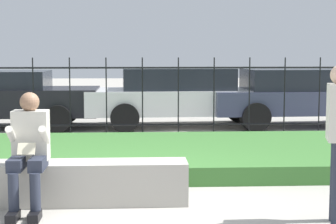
{
  "coord_description": "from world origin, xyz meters",
  "views": [
    {
      "loc": [
        0.27,
        -6.26,
        1.72
      ],
      "look_at": [
        0.7,
        2.01,
        0.82
      ],
      "focal_mm": 60.0,
      "sensor_mm": 36.0,
      "label": 1
    }
  ],
  "objects_px": {
    "stone_bench": "(83,185)",
    "car_parked_center": "(183,95)",
    "car_parked_right": "(304,95)",
    "person_seated_reader": "(29,146)",
    "car_parked_left": "(2,97)"
  },
  "relations": [
    {
      "from": "stone_bench",
      "to": "car_parked_center",
      "type": "height_order",
      "value": "car_parked_center"
    },
    {
      "from": "stone_bench",
      "to": "car_parked_center",
      "type": "relative_size",
      "value": 0.52
    },
    {
      "from": "car_parked_right",
      "to": "car_parked_center",
      "type": "height_order",
      "value": "car_parked_center"
    },
    {
      "from": "person_seated_reader",
      "to": "car_parked_right",
      "type": "relative_size",
      "value": 0.28
    },
    {
      "from": "car_parked_right",
      "to": "car_parked_center",
      "type": "xyz_separation_m",
      "value": [
        -2.79,
        0.08,
        0.01
      ]
    },
    {
      "from": "stone_bench",
      "to": "person_seated_reader",
      "type": "xyz_separation_m",
      "value": [
        -0.54,
        -0.26,
        0.49
      ]
    },
    {
      "from": "car_parked_right",
      "to": "person_seated_reader",
      "type": "bearing_deg",
      "value": -129.54
    },
    {
      "from": "car_parked_center",
      "to": "car_parked_right",
      "type": "bearing_deg",
      "value": -3.7
    },
    {
      "from": "car_parked_right",
      "to": "car_parked_left",
      "type": "bearing_deg",
      "value": 176.72
    },
    {
      "from": "car_parked_left",
      "to": "stone_bench",
      "type": "bearing_deg",
      "value": -70.0
    },
    {
      "from": "person_seated_reader",
      "to": "car_parked_center",
      "type": "xyz_separation_m",
      "value": [
        2.2,
        6.8,
        0.01
      ]
    },
    {
      "from": "car_parked_right",
      "to": "car_parked_left",
      "type": "xyz_separation_m",
      "value": [
        -6.89,
        0.04,
        -0.02
      ]
    },
    {
      "from": "car_parked_center",
      "to": "stone_bench",
      "type": "bearing_deg",
      "value": -106.32
    },
    {
      "from": "stone_bench",
      "to": "car_parked_center",
      "type": "distance_m",
      "value": 6.76
    },
    {
      "from": "stone_bench",
      "to": "car_parked_right",
      "type": "relative_size",
      "value": 0.52
    }
  ]
}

